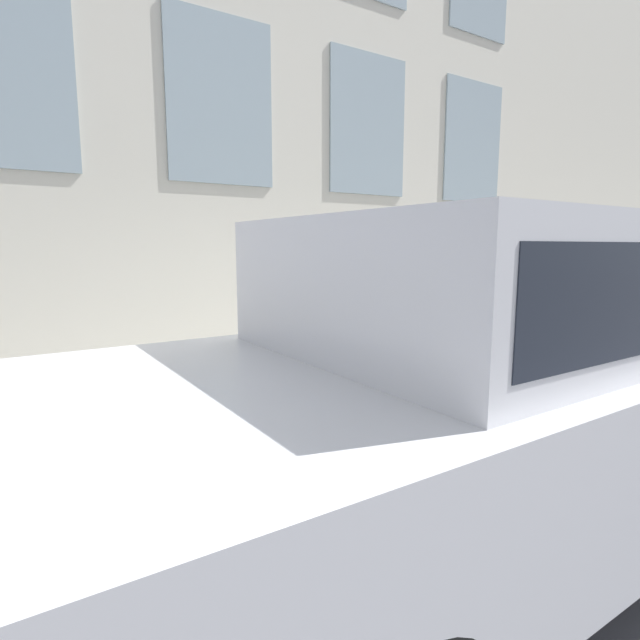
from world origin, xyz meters
The scene contains 5 objects.
ground_plane centered at (0.00, 0.00, 0.00)m, with size 80.00×80.00×0.00m, color #47474C.
sidewalk centered at (1.59, 0.00, 0.07)m, with size 3.18×60.00×0.14m.
fire_hydrant centered at (0.52, -0.19, 0.51)m, with size 0.32×0.44×0.72m.
person centered at (0.80, 0.42, 1.05)m, with size 0.37×0.24×1.52m.
parked_car_silver_near centered at (-1.40, 0.21, 0.98)m, with size 1.99×5.21×1.80m.
Camera 1 is at (-3.16, 2.62, 1.66)m, focal length 28.00 mm.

